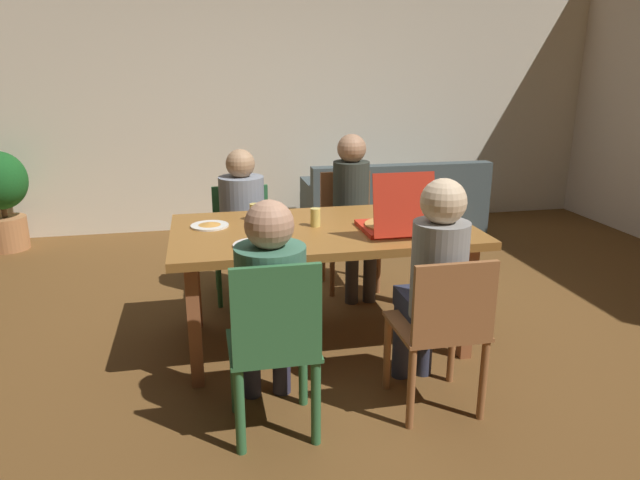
{
  "coord_description": "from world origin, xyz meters",
  "views": [
    {
      "loc": [
        -0.73,
        -3.4,
        1.76
      ],
      "look_at": [
        0.0,
        0.1,
        0.67
      ],
      "focal_mm": 32.38,
      "sensor_mm": 36.0,
      "label": 1
    }
  ],
  "objects_px": {
    "chair_2": "(348,224)",
    "drinking_glass_1": "(315,217)",
    "chair_0": "(275,347)",
    "dining_table": "(323,239)",
    "person_0": "(270,294)",
    "person_3": "(434,274)",
    "plate_1": "(256,244)",
    "potted_plant": "(1,193)",
    "couch": "(393,208)",
    "drinking_glass_0": "(255,212)",
    "chair_1": "(242,233)",
    "chair_3": "(443,327)",
    "pizza_box_0": "(393,223)",
    "person_2": "(353,202)",
    "person_1": "(243,213)",
    "plate_0": "(210,225)"
  },
  "relations": [
    {
      "from": "dining_table",
      "to": "couch",
      "type": "xyz_separation_m",
      "value": [
        1.27,
        2.32,
        -0.42
      ]
    },
    {
      "from": "person_0",
      "to": "plate_1",
      "type": "bearing_deg",
      "value": 91.16
    },
    {
      "from": "plate_0",
      "to": "drinking_glass_1",
      "type": "relative_size",
      "value": 2.05
    },
    {
      "from": "drinking_glass_1",
      "to": "potted_plant",
      "type": "xyz_separation_m",
      "value": [
        -2.59,
        2.53,
        -0.27
      ]
    },
    {
      "from": "plate_0",
      "to": "potted_plant",
      "type": "distance_m",
      "value": 3.09
    },
    {
      "from": "plate_1",
      "to": "potted_plant",
      "type": "relative_size",
      "value": 0.27
    },
    {
      "from": "chair_3",
      "to": "person_2",
      "type": "bearing_deg",
      "value": 90.0
    },
    {
      "from": "dining_table",
      "to": "drinking_glass_0",
      "type": "xyz_separation_m",
      "value": [
        -0.4,
        0.26,
        0.13
      ]
    },
    {
      "from": "chair_3",
      "to": "chair_1",
      "type": "bearing_deg",
      "value": 114.38
    },
    {
      "from": "chair_3",
      "to": "plate_1",
      "type": "relative_size",
      "value": 3.35
    },
    {
      "from": "person_3",
      "to": "potted_plant",
      "type": "height_order",
      "value": "person_3"
    },
    {
      "from": "person_0",
      "to": "person_3",
      "type": "bearing_deg",
      "value": 2.89
    },
    {
      "from": "person_1",
      "to": "potted_plant",
      "type": "relative_size",
      "value": 1.2
    },
    {
      "from": "chair_0",
      "to": "drinking_glass_0",
      "type": "relative_size",
      "value": 8.49
    },
    {
      "from": "person_0",
      "to": "person_3",
      "type": "distance_m",
      "value": 0.86
    },
    {
      "from": "chair_2",
      "to": "dining_table",
      "type": "bearing_deg",
      "value": -112.82
    },
    {
      "from": "dining_table",
      "to": "chair_0",
      "type": "relative_size",
      "value": 2.02
    },
    {
      "from": "chair_3",
      "to": "pizza_box_0",
      "type": "distance_m",
      "value": 0.82
    },
    {
      "from": "chair_2",
      "to": "person_3",
      "type": "distance_m",
      "value": 1.79
    },
    {
      "from": "pizza_box_0",
      "to": "drinking_glass_1",
      "type": "distance_m",
      "value": 0.49
    },
    {
      "from": "pizza_box_0",
      "to": "drinking_glass_0",
      "type": "height_order",
      "value": "pizza_box_0"
    },
    {
      "from": "couch",
      "to": "dining_table",
      "type": "bearing_deg",
      "value": -118.59
    },
    {
      "from": "drinking_glass_0",
      "to": "plate_1",
      "type": "bearing_deg",
      "value": -95.37
    },
    {
      "from": "person_0",
      "to": "drinking_glass_0",
      "type": "height_order",
      "value": "person_0"
    },
    {
      "from": "drinking_glass_1",
      "to": "couch",
      "type": "height_order",
      "value": "drinking_glass_1"
    },
    {
      "from": "chair_2",
      "to": "couch",
      "type": "distance_m",
      "value": 1.6
    },
    {
      "from": "couch",
      "to": "potted_plant",
      "type": "xyz_separation_m",
      "value": [
        -3.9,
        0.24,
        0.28
      ]
    },
    {
      "from": "pizza_box_0",
      "to": "chair_2",
      "type": "bearing_deg",
      "value": 88.93
    },
    {
      "from": "plate_0",
      "to": "plate_1",
      "type": "relative_size",
      "value": 0.92
    },
    {
      "from": "person_2",
      "to": "pizza_box_0",
      "type": "relative_size",
      "value": 2.84
    },
    {
      "from": "person_1",
      "to": "chair_3",
      "type": "bearing_deg",
      "value": -63.95
    },
    {
      "from": "person_1",
      "to": "chair_2",
      "type": "distance_m",
      "value": 0.89
    },
    {
      "from": "chair_1",
      "to": "potted_plant",
      "type": "bearing_deg",
      "value": 143.78
    },
    {
      "from": "chair_0",
      "to": "dining_table",
      "type": "bearing_deg",
      "value": 65.47
    },
    {
      "from": "drinking_glass_1",
      "to": "couch",
      "type": "distance_m",
      "value": 2.7
    },
    {
      "from": "chair_1",
      "to": "drinking_glass_0",
      "type": "relative_size",
      "value": 7.73
    },
    {
      "from": "person_0",
      "to": "person_2",
      "type": "bearing_deg",
      "value": 62.74
    },
    {
      "from": "person_2",
      "to": "potted_plant",
      "type": "bearing_deg",
      "value": 150.45
    },
    {
      "from": "chair_0",
      "to": "chair_2",
      "type": "bearing_deg",
      "value": 66.33
    },
    {
      "from": "chair_1",
      "to": "couch",
      "type": "bearing_deg",
      "value": 38.57
    },
    {
      "from": "chair_2",
      "to": "drinking_glass_1",
      "type": "bearing_deg",
      "value": -115.66
    },
    {
      "from": "drinking_glass_0",
      "to": "potted_plant",
      "type": "xyz_separation_m",
      "value": [
        -2.23,
        2.31,
        -0.27
      ]
    },
    {
      "from": "person_1",
      "to": "plate_1",
      "type": "distance_m",
      "value": 1.13
    },
    {
      "from": "person_2",
      "to": "couch",
      "type": "xyz_separation_m",
      "value": [
        0.85,
        1.49,
        -0.44
      ]
    },
    {
      "from": "dining_table",
      "to": "chair_3",
      "type": "distance_m",
      "value": 1.04
    },
    {
      "from": "couch",
      "to": "potted_plant",
      "type": "relative_size",
      "value": 1.93
    },
    {
      "from": "chair_1",
      "to": "drinking_glass_1",
      "type": "height_order",
      "value": "drinking_glass_1"
    },
    {
      "from": "chair_3",
      "to": "couch",
      "type": "distance_m",
      "value": 3.37
    },
    {
      "from": "person_3",
      "to": "drinking_glass_0",
      "type": "height_order",
      "value": "person_3"
    },
    {
      "from": "chair_3",
      "to": "drinking_glass_1",
      "type": "relative_size",
      "value": 7.51
    }
  ]
}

